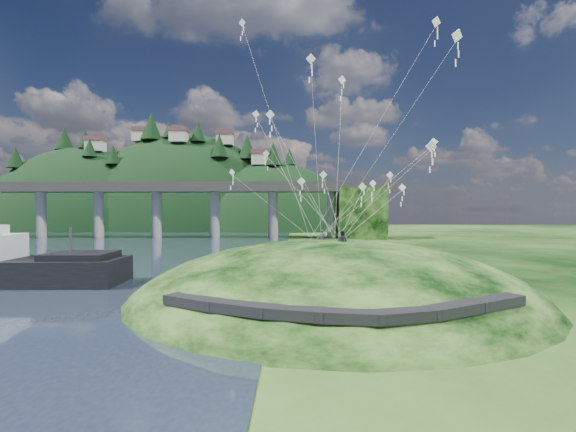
{
  "coord_description": "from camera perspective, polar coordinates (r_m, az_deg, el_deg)",
  "views": [
    {
      "loc": [
        4.62,
        -31.42,
        7.66
      ],
      "look_at": [
        4.0,
        6.0,
        7.0
      ],
      "focal_mm": 24.0,
      "sensor_mm": 36.0,
      "label": 1
    }
  ],
  "objects": [
    {
      "name": "ground",
      "position": [
        32.67,
        -7.39,
        -12.56
      ],
      "size": [
        320.0,
        320.0,
        0.0
      ],
      "primitive_type": "plane",
      "color": "black",
      "rests_on": "ground"
    },
    {
      "name": "far_ridge",
      "position": [
        161.68,
        -16.45,
        -4.39
      ],
      "size": [
        153.0,
        70.0,
        94.5
      ],
      "color": "black",
      "rests_on": "ground"
    },
    {
      "name": "wooden_dock",
      "position": [
        37.79,
        -10.75,
        -10.1
      ],
      "size": [
        12.4,
        5.92,
        0.89
      ],
      "color": "#332515",
      "rests_on": "ground"
    },
    {
      "name": "bridge",
      "position": [
        106.15,
        -16.09,
        2.08
      ],
      "size": [
        160.0,
        11.0,
        15.0
      ],
      "color": "#2D2B2B",
      "rests_on": "ground"
    },
    {
      "name": "grass_hill",
      "position": [
        34.81,
        6.69,
        -14.25
      ],
      "size": [
        36.0,
        32.0,
        13.0
      ],
      "color": "black",
      "rests_on": "ground"
    },
    {
      "name": "kite_flyers",
      "position": [
        32.95,
        7.26,
        -2.05
      ],
      "size": [
        2.45,
        2.94,
        1.91
      ],
      "color": "#272B34",
      "rests_on": "ground"
    },
    {
      "name": "work_barge",
      "position": [
        48.59,
        -36.31,
        -5.91
      ],
      "size": [
        22.71,
        6.88,
        7.88
      ],
      "color": "black",
      "rests_on": "ground"
    },
    {
      "name": "kite_swarm",
      "position": [
        36.58,
        7.56,
        12.77
      ],
      "size": [
        19.33,
        16.31,
        19.51
      ],
      "color": "white",
      "rests_on": "ground"
    },
    {
      "name": "footpath",
      "position": [
        22.56,
        8.38,
        -13.31
      ],
      "size": [
        22.29,
        5.84,
        0.83
      ],
      "color": "black",
      "rests_on": "ground"
    }
  ]
}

